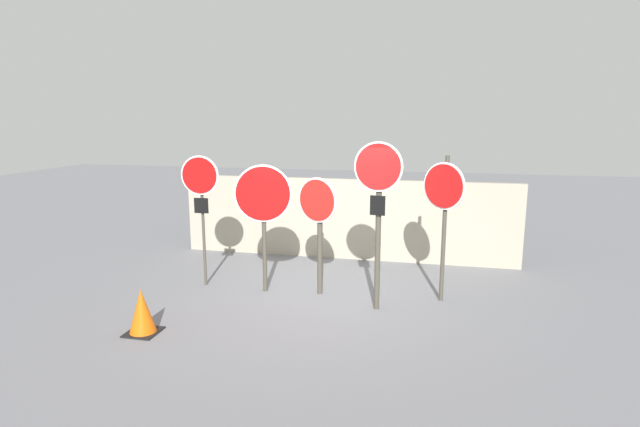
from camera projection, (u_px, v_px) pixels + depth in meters
name	position (u px, v px, depth m)	size (l,w,h in m)	color
ground_plane	(320.00, 296.00, 8.30)	(40.00, 40.00, 0.00)	slate
fence_back	(345.00, 219.00, 10.40)	(7.03, 0.12, 1.68)	#A89E89
stop_sign_0	(201.00, 188.00, 8.51)	(0.67, 0.12, 2.30)	#474238
stop_sign_1	(263.00, 202.00, 8.22)	(0.93, 0.26, 2.18)	#474238
stop_sign_2	(318.00, 215.00, 8.15)	(0.69, 0.31, 1.98)	#474238
stop_sign_3	(378.00, 196.00, 7.40)	(0.73, 0.19, 2.59)	#474238
stop_sign_4	(444.00, 199.00, 7.78)	(0.62, 0.44, 2.35)	#474238
traffic_cone_0	(142.00, 312.00, 6.84)	(0.44, 0.44, 0.63)	black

